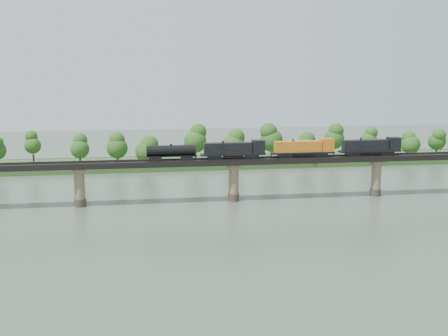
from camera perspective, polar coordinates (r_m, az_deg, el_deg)
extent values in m
plane|color=#384637|center=(122.08, 3.32, -6.69)|extent=(400.00, 400.00, 0.00)
cube|color=#284D1E|center=(203.61, -1.57, 0.57)|extent=(300.00, 24.00, 1.60)
cylinder|color=#473A2D|center=(149.13, -14.39, -3.42)|extent=(3.00, 3.00, 2.00)
cylinder|color=#91795F|center=(148.13, -14.47, -1.73)|extent=(2.60, 2.60, 9.00)
cube|color=#91795F|center=(147.35, -14.54, -0.21)|extent=(3.20, 3.20, 1.00)
cylinder|color=#473A2D|center=(150.25, 0.98, -2.97)|extent=(3.00, 3.00, 2.00)
cylinder|color=#91795F|center=(149.26, 0.99, -1.29)|extent=(2.60, 2.60, 9.00)
cube|color=#91795F|center=(148.49, 0.99, 0.22)|extent=(3.20, 3.20, 1.00)
cylinder|color=#473A2D|center=(161.59, 15.13, -2.38)|extent=(3.00, 3.00, 2.00)
cylinder|color=#91795F|center=(160.67, 15.20, -0.81)|extent=(2.60, 2.60, 9.00)
cube|color=#91795F|center=(159.95, 15.27, 0.59)|extent=(3.20, 3.20, 1.00)
cube|color=black|center=(148.27, 0.99, 0.69)|extent=(220.00, 5.00, 1.50)
cube|color=black|center=(147.40, 1.04, 0.96)|extent=(220.00, 0.12, 0.16)
cube|color=black|center=(148.86, 0.95, 1.06)|extent=(220.00, 0.12, 0.16)
cube|color=black|center=(145.69, 1.15, 1.09)|extent=(220.00, 0.10, 0.10)
cube|color=black|center=(150.36, 0.84, 1.39)|extent=(220.00, 0.10, 0.10)
cube|color=black|center=(145.75, 1.15, 0.96)|extent=(0.08, 0.08, 0.70)
cube|color=black|center=(150.42, 0.84, 1.26)|extent=(0.08, 0.08, 0.70)
cylinder|color=#382619|center=(204.25, -18.77, 0.79)|extent=(0.70, 0.70, 3.71)
sphere|color=#1D4714|center=(203.51, -18.86, 2.16)|extent=(5.67, 5.67, 5.67)
sphere|color=#1D4714|center=(203.11, -18.91, 3.03)|extent=(4.25, 4.25, 4.25)
cylinder|color=#382619|center=(194.23, -14.38, 0.51)|extent=(0.70, 0.70, 3.51)
sphere|color=#1D4714|center=(193.49, -14.44, 1.87)|extent=(6.31, 6.31, 6.31)
sphere|color=#1D4714|center=(193.09, -14.48, 2.73)|extent=(4.73, 4.73, 4.73)
cylinder|color=#382619|center=(195.84, -10.76, 0.71)|extent=(0.70, 0.70, 3.34)
sphere|color=#1D4714|center=(195.14, -10.80, 2.00)|extent=(7.18, 7.18, 7.18)
sphere|color=#1D4714|center=(194.75, -10.83, 2.82)|extent=(5.39, 5.39, 5.39)
cylinder|color=#382619|center=(193.08, -7.75, 0.59)|extent=(0.70, 0.70, 2.83)
sphere|color=#1D4714|center=(192.47, -7.78, 1.69)|extent=(8.26, 8.26, 8.26)
sphere|color=#1D4714|center=(192.12, -7.80, 2.38)|extent=(6.19, 6.19, 6.19)
cylinder|color=#382619|center=(200.33, -2.93, 1.20)|extent=(0.70, 0.70, 3.96)
sphere|color=#1D4714|center=(199.53, -2.94, 2.69)|extent=(8.07, 8.07, 8.07)
sphere|color=#1D4714|center=(199.11, -2.95, 3.64)|extent=(6.05, 6.05, 6.05)
cylinder|color=#382619|center=(200.64, 0.97, 1.12)|extent=(0.70, 0.70, 3.27)
sphere|color=#1D4714|center=(199.97, 0.98, 2.35)|extent=(8.03, 8.03, 8.03)
sphere|color=#1D4714|center=(199.60, 0.98, 3.13)|extent=(6.02, 6.02, 6.02)
cylinder|color=#382619|center=(204.49, 4.83, 1.36)|extent=(0.70, 0.70, 3.92)
sphere|color=#1D4714|center=(203.72, 4.85, 2.81)|extent=(8.29, 8.29, 8.29)
sphere|color=#1D4714|center=(203.31, 4.87, 3.72)|extent=(6.21, 6.21, 6.21)
cylinder|color=#382619|center=(200.77, 8.32, 0.98)|extent=(0.70, 0.70, 3.02)
sphere|color=#1D4714|center=(200.14, 8.35, 2.12)|extent=(7.74, 7.74, 7.74)
sphere|color=#1D4714|center=(199.79, 8.37, 2.84)|extent=(5.80, 5.80, 5.80)
cylinder|color=#382619|center=(212.95, 11.06, 1.55)|extent=(0.70, 0.70, 3.80)
sphere|color=#1D4714|center=(212.23, 11.11, 2.90)|extent=(7.47, 7.47, 7.47)
sphere|color=#1D4714|center=(211.84, 11.14, 3.75)|extent=(5.60, 5.60, 5.60)
cylinder|color=#382619|center=(218.13, 14.43, 1.57)|extent=(0.70, 0.70, 3.38)
sphere|color=#1D4714|center=(217.49, 14.48, 2.74)|extent=(6.23, 6.23, 6.23)
sphere|color=#1D4714|center=(217.14, 14.52, 3.48)|extent=(4.67, 4.67, 4.67)
cylinder|color=#382619|center=(218.74, 18.37, 1.31)|extent=(0.70, 0.70, 2.77)
sphere|color=#1D4714|center=(218.21, 18.43, 2.26)|extent=(7.04, 7.04, 7.04)
sphere|color=#1D4714|center=(217.90, 18.46, 2.86)|extent=(5.28, 5.28, 5.28)
cylinder|color=#382619|center=(229.46, 20.75, 1.59)|extent=(0.70, 0.70, 2.94)
sphere|color=#1D4714|center=(228.93, 20.82, 2.56)|extent=(6.73, 6.73, 6.73)
sphere|color=#1D4714|center=(228.63, 20.86, 3.17)|extent=(5.05, 5.05, 5.05)
cube|color=black|center=(160.67, 16.20, 1.49)|extent=(3.62, 2.17, 0.99)
cube|color=black|center=(156.79, 12.90, 1.43)|extent=(3.62, 2.17, 0.99)
cube|color=black|center=(158.56, 14.58, 1.69)|extent=(17.17, 2.71, 0.45)
cube|color=black|center=(157.80, 14.15, 2.28)|extent=(12.65, 2.44, 2.89)
cube|color=black|center=(161.06, 16.83, 2.41)|extent=(3.25, 2.71, 3.43)
cylinder|color=black|center=(158.64, 14.57, 1.51)|extent=(5.42, 1.27, 1.27)
cube|color=black|center=(153.73, 9.76, 1.37)|extent=(3.62, 2.17, 0.99)
cube|color=black|center=(150.93, 6.17, 1.29)|extent=(3.62, 2.17, 0.99)
cube|color=black|center=(152.16, 7.99, 1.56)|extent=(17.17, 2.71, 0.45)
cube|color=orange|center=(151.53, 7.51, 2.18)|extent=(12.65, 2.44, 2.89)
cube|color=orange|center=(153.92, 10.43, 2.33)|extent=(3.25, 2.71, 3.43)
cylinder|color=black|center=(152.23, 7.98, 1.38)|extent=(5.42, 1.27, 1.27)
cube|color=black|center=(148.91, 2.80, 1.21)|extent=(3.62, 2.17, 0.99)
cube|color=black|center=(147.30, -0.99, 1.12)|extent=(3.62, 2.17, 0.99)
cube|color=black|center=(147.92, 0.91, 1.41)|extent=(17.17, 2.71, 0.45)
cube|color=black|center=(147.45, 0.40, 2.04)|extent=(12.65, 2.44, 2.89)
cube|color=black|center=(148.87, 3.49, 2.20)|extent=(3.25, 2.71, 3.43)
cylinder|color=black|center=(148.00, 0.91, 1.22)|extent=(5.42, 1.27, 1.27)
cube|color=black|center=(146.54, -3.80, 1.05)|extent=(3.16, 1.99, 0.99)
cube|color=black|center=(146.11, -6.98, 0.96)|extent=(3.16, 1.99, 0.99)
cube|color=black|center=(146.17, -5.39, 1.23)|extent=(13.56, 2.17, 0.27)
cylinder|color=black|center=(145.95, -5.40, 1.79)|extent=(12.65, 2.71, 2.71)
cylinder|color=black|center=(145.73, -5.41, 2.35)|extent=(0.63, 0.63, 0.45)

